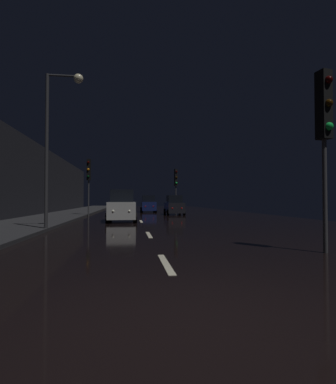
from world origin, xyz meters
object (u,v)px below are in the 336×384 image
object	(u,v)px
car_approaching_headlights	(122,207)
car_distant_taillights	(148,205)
traffic_light_near_right	(324,120)
streetlamp_overhead	(57,126)
traffic_light_far_left	(89,174)
traffic_light_far_right	(176,181)
car_parked_right_far	(174,206)

from	to	relation	value
car_approaching_headlights	car_distant_taillights	bearing A→B (deg)	169.83
traffic_light_near_right	streetlamp_overhead	xyz separation A→B (m)	(-8.64, 6.89, 1.21)
traffic_light_far_left	car_approaching_headlights	distance (m)	8.21
streetlamp_overhead	traffic_light_far_right	bearing A→B (deg)	65.84
traffic_light_near_right	traffic_light_far_left	bearing A→B (deg)	-165.96
traffic_light_far_right	traffic_light_near_right	distance (m)	25.94
streetlamp_overhead	car_approaching_headlights	world-z (taller)	streetlamp_overhead
traffic_light_near_right	car_approaching_headlights	distance (m)	14.61
car_distant_taillights	traffic_light_near_right	bearing A→B (deg)	-173.99
traffic_light_far_left	car_parked_right_far	distance (m)	8.66
car_distant_taillights	car_parked_right_far	bearing A→B (deg)	-162.48
traffic_light_far_left	traffic_light_near_right	xyz separation A→B (m)	(8.90, -20.23, -0.08)
streetlamp_overhead	car_parked_right_far	distance (m)	17.37
traffic_light_far_right	traffic_light_near_right	world-z (taller)	traffic_light_near_right
traffic_light_near_right	streetlamp_overhead	bearing A→B (deg)	-138.25
car_parked_right_far	traffic_light_far_right	bearing A→B (deg)	-11.29
traffic_light_far_left	traffic_light_far_right	xyz separation A→B (m)	(8.80, 5.71, -0.17)
traffic_light_near_right	car_parked_right_far	world-z (taller)	traffic_light_near_right
car_approaching_headlights	traffic_light_far_left	bearing A→B (deg)	-156.25
traffic_light_far_right	streetlamp_overhead	distance (m)	20.92
traffic_light_far_right	car_parked_right_far	xyz separation A→B (m)	(-0.80, -4.03, -2.70)
traffic_light_far_right	traffic_light_far_left	bearing A→B (deg)	-67.52
traffic_light_far_left	traffic_light_near_right	world-z (taller)	traffic_light_far_left
traffic_light_far_left	car_approaching_headlights	size ratio (longest dim) A/B	1.21
streetlamp_overhead	car_approaching_headlights	distance (m)	7.91
streetlamp_overhead	car_approaching_headlights	xyz separation A→B (m)	(2.86, 6.26, -3.89)
car_distant_taillights	traffic_light_far_right	bearing A→B (deg)	-132.30
traffic_light_far_right	car_distant_taillights	size ratio (longest dim) A/B	1.26
traffic_light_far_right	car_approaching_headlights	distance (m)	14.23
traffic_light_far_left	streetlamp_overhead	size ratio (longest dim) A/B	0.69
streetlamp_overhead	traffic_light_far_left	bearing A→B (deg)	91.09
traffic_light_far_right	car_approaching_headlights	bearing A→B (deg)	-34.45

